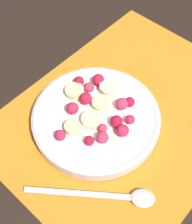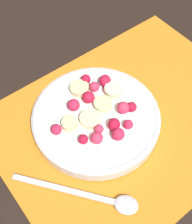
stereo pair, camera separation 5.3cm
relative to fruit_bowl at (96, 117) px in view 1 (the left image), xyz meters
name	(u,v)px [view 1 (the left image)]	position (x,y,z in m)	size (l,w,h in m)	color
ground_plane	(128,114)	(-0.05, 0.03, -0.02)	(3.00, 3.00, 0.00)	black
placemat	(128,114)	(-0.05, 0.03, -0.02)	(0.48, 0.36, 0.01)	orange
fruit_bowl	(96,117)	(0.00, 0.00, 0.00)	(0.23, 0.23, 0.05)	silver
spoon	(116,196)	(0.08, 0.12, -0.01)	(0.14, 0.17, 0.01)	silver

